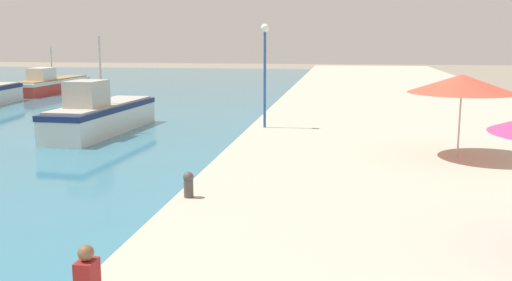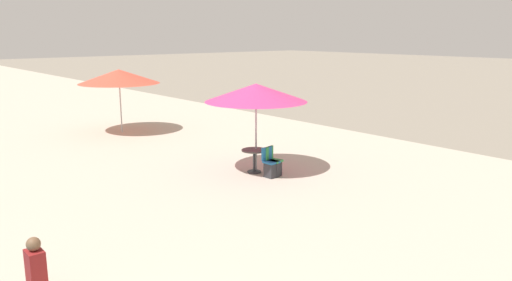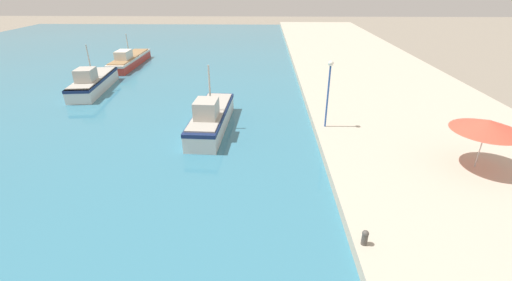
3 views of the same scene
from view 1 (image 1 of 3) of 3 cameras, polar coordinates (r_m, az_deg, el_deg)
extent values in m
cube|color=#BCB29E|center=(40.76, 14.12, 3.91)|extent=(16.00, 90.00, 0.61)
cube|color=silver|center=(28.46, -15.09, 2.08)|extent=(2.48, 8.26, 1.33)
cube|color=navy|center=(28.39, -15.14, 3.16)|extent=(2.53, 8.34, 0.25)
cube|color=#ADA89E|center=(28.37, -15.16, 3.51)|extent=(2.28, 7.60, 0.10)
cube|color=#B7B2A8|center=(27.05, -16.58, 4.51)|extent=(1.54, 1.87, 1.19)
cylinder|color=#B7B2A8|center=(28.24, -15.31, 6.82)|extent=(0.12, 0.12, 3.18)
cube|color=red|center=(51.21, -19.65, 5.16)|extent=(2.16, 10.02, 1.08)
cube|color=silver|center=(51.18, -19.68, 5.62)|extent=(2.20, 10.12, 0.25)
cube|color=#99754C|center=(51.17, -19.69, 5.81)|extent=(1.99, 9.22, 0.10)
cube|color=silver|center=(49.60, -20.67, 6.26)|extent=(1.47, 2.21, 0.97)
cylinder|color=#B7B2A8|center=(51.10, -19.78, 7.32)|extent=(0.12, 0.12, 2.60)
cylinder|color=#B7B7B7|center=(20.13, 19.67, 1.66)|extent=(0.06, 0.06, 2.31)
cone|color=#E04C38|center=(19.99, 19.90, 5.37)|extent=(3.51, 3.51, 0.61)
sphere|color=brown|center=(8.59, -16.65, -10.71)|extent=(0.23, 0.23, 0.23)
cylinder|color=#4C4742|center=(14.40, -6.76, -4.80)|extent=(0.24, 0.24, 0.45)
sphere|color=#4C4742|center=(14.33, -6.78, -3.65)|extent=(0.26, 0.26, 0.26)
cylinder|color=#28519E|center=(25.30, 0.88, 6.03)|extent=(0.12, 0.12, 4.20)
sphere|color=white|center=(25.23, 0.90, 11.20)|extent=(0.36, 0.36, 0.36)
camera|label=2|loc=(5.80, -91.72, 3.70)|focal=35.00mm
camera|label=3|loc=(9.93, -66.07, 37.99)|focal=24.00mm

